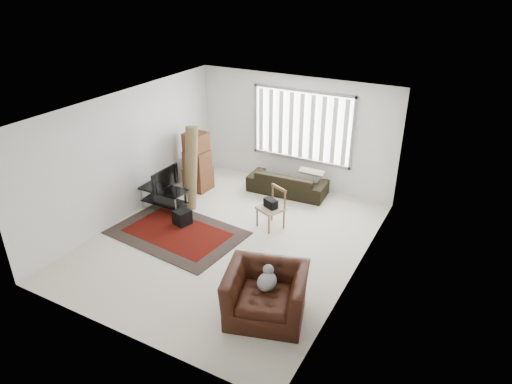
# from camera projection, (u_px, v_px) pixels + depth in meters

# --- Properties ---
(room) EXTENTS (6.00, 6.02, 2.71)m
(room) POSITION_uv_depth(u_px,v_px,m) (244.00, 149.00, 8.73)
(room) COLOR beige
(room) RESTS_ON ground
(persian_rug) EXTENTS (2.75, 1.97, 0.02)m
(persian_rug) POSITION_uv_depth(u_px,v_px,m) (177.00, 233.00, 9.33)
(persian_rug) COLOR black
(persian_rug) RESTS_ON ground
(tv_stand) EXTENTS (1.05, 0.47, 0.53)m
(tv_stand) POSITION_uv_depth(u_px,v_px,m) (164.00, 195.00, 10.08)
(tv_stand) COLOR black
(tv_stand) RESTS_ON ground
(tv) EXTENTS (0.11, 0.85, 0.49)m
(tv) POSITION_uv_depth(u_px,v_px,m) (162.00, 178.00, 9.91)
(tv) COLOR black
(tv) RESTS_ON tv_stand
(subwoofer) EXTENTS (0.38, 0.38, 0.31)m
(subwoofer) POSITION_uv_depth(u_px,v_px,m) (182.00, 217.00, 9.58)
(subwoofer) COLOR black
(subwoofer) RESTS_ON persian_rug
(moving_boxes) EXTENTS (0.62, 0.57, 1.42)m
(moving_boxes) POSITION_uv_depth(u_px,v_px,m) (197.00, 164.00, 10.93)
(moving_boxes) COLOR #59321C
(moving_boxes) RESTS_ON ground
(white_flatpack) EXTENTS (0.60, 0.24, 0.75)m
(white_flatpack) POSITION_uv_depth(u_px,v_px,m) (197.00, 168.00, 11.39)
(white_flatpack) COLOR silver
(white_flatpack) RESTS_ON ground
(rolled_rug) EXTENTS (0.34, 0.61, 1.86)m
(rolled_rug) POSITION_uv_depth(u_px,v_px,m) (191.00, 168.00, 10.02)
(rolled_rug) COLOR brown
(rolled_rug) RESTS_ON ground
(sofa) EXTENTS (1.92, 0.93, 0.72)m
(sofa) POSITION_uv_depth(u_px,v_px,m) (288.00, 179.00, 10.85)
(sofa) COLOR black
(sofa) RESTS_ON ground
(side_chair) EXTENTS (0.62, 0.62, 0.87)m
(side_chair) POSITION_uv_depth(u_px,v_px,m) (271.00, 206.00, 9.37)
(side_chair) COLOR #978263
(side_chair) RESTS_ON ground
(armchair) EXTENTS (1.49, 1.39, 0.91)m
(armchair) POSITION_uv_depth(u_px,v_px,m) (266.00, 291.00, 6.96)
(armchair) COLOR #33140A
(armchair) RESTS_ON ground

